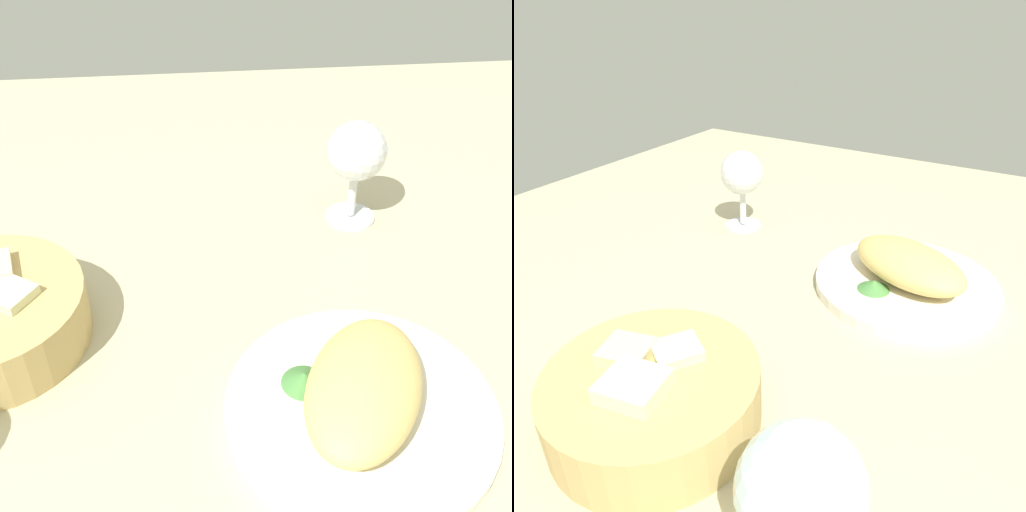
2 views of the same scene
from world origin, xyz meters
The scene contains 5 objects.
ground_plane centered at (0.00, 0.00, -1.00)cm, with size 140.00×140.00×2.00cm, color #BBAF8B.
plate centered at (-4.01, -13.63, 0.70)cm, with size 23.24×23.24×1.40cm, color white.
omelette centered at (-4.01, -13.63, 3.68)cm, with size 15.93×9.31×4.56cm, color #DCBB69.
lettuce_garnish centered at (-1.20, -9.18, 2.03)cm, with size 4.07×4.07×1.25cm, color #467F3D.
wine_glass_near centered at (24.89, -18.88, 8.54)cm, with size 6.83×6.83×12.58cm.
Camera 1 is at (-37.68, -1.44, 45.49)cm, focal length 45.42 mm.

